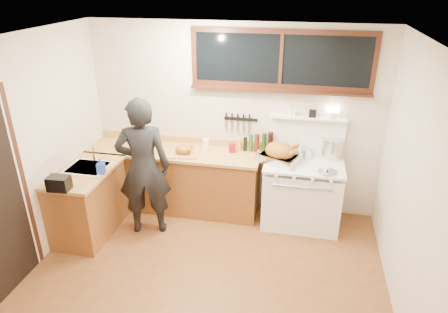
% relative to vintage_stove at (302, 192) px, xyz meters
% --- Properties ---
extents(ground_plane, '(4.00, 3.50, 0.02)m').
position_rel_vintage_stove_xyz_m(ground_plane, '(-1.00, -1.41, -0.48)').
color(ground_plane, brown).
extents(room_shell, '(4.10, 3.60, 2.65)m').
position_rel_vintage_stove_xyz_m(room_shell, '(-1.00, -1.41, 1.18)').
color(room_shell, beige).
rests_on(room_shell, ground).
extents(counter_back, '(2.44, 0.64, 1.00)m').
position_rel_vintage_stove_xyz_m(counter_back, '(-1.80, 0.04, -0.01)').
color(counter_back, brown).
rests_on(counter_back, ground).
extents(counter_left, '(0.64, 1.09, 0.90)m').
position_rel_vintage_stove_xyz_m(counter_left, '(-2.70, -0.79, -0.01)').
color(counter_left, brown).
rests_on(counter_left, ground).
extents(sink_unit, '(0.50, 0.45, 0.37)m').
position_rel_vintage_stove_xyz_m(sink_unit, '(-2.68, -0.71, 0.38)').
color(sink_unit, white).
rests_on(sink_unit, counter_left).
extents(vintage_stove, '(1.02, 0.74, 1.58)m').
position_rel_vintage_stove_xyz_m(vintage_stove, '(0.00, 0.00, 0.00)').
color(vintage_stove, white).
rests_on(vintage_stove, ground).
extents(back_window, '(2.32, 0.13, 0.77)m').
position_rel_vintage_stove_xyz_m(back_window, '(-0.40, 0.31, 1.60)').
color(back_window, black).
rests_on(back_window, room_shell).
extents(knife_strip, '(0.46, 0.03, 0.28)m').
position_rel_vintage_stove_xyz_m(knife_strip, '(-0.92, 0.32, 0.84)').
color(knife_strip, black).
rests_on(knife_strip, room_shell).
extents(man, '(0.76, 0.61, 1.83)m').
position_rel_vintage_stove_xyz_m(man, '(-1.98, -0.60, 0.45)').
color(man, black).
rests_on(man, ground).
extents(soap_bottle, '(0.11, 0.11, 0.20)m').
position_rel_vintage_stove_xyz_m(soap_bottle, '(-2.43, -0.82, 0.53)').
color(soap_bottle, '#2444B6').
rests_on(soap_bottle, counter_left).
extents(toaster, '(0.25, 0.18, 0.17)m').
position_rel_vintage_stove_xyz_m(toaster, '(-2.70, -1.29, 0.52)').
color(toaster, black).
rests_on(toaster, counter_left).
extents(cutting_board, '(0.45, 0.36, 0.14)m').
position_rel_vintage_stove_xyz_m(cutting_board, '(-1.61, -0.08, 0.49)').
color(cutting_board, '#B68948').
rests_on(cutting_board, counter_back).
extents(roast_turkey, '(0.61, 0.55, 0.26)m').
position_rel_vintage_stove_xyz_m(roast_turkey, '(-0.32, -0.02, 0.54)').
color(roast_turkey, silver).
rests_on(roast_turkey, vintage_stove).
extents(stockpot, '(0.34, 0.34, 0.27)m').
position_rel_vintage_stove_xyz_m(stockpot, '(0.35, 0.24, 0.57)').
color(stockpot, silver).
rests_on(stockpot, vintage_stove).
extents(saucepan, '(0.19, 0.30, 0.12)m').
position_rel_vintage_stove_xyz_m(saucepan, '(0.02, 0.18, 0.50)').
color(saucepan, silver).
rests_on(saucepan, vintage_stove).
extents(pot_lid, '(0.28, 0.28, 0.04)m').
position_rel_vintage_stove_xyz_m(pot_lid, '(0.28, -0.24, 0.45)').
color(pot_lid, silver).
rests_on(pot_lid, vintage_stove).
extents(coffee_tin, '(0.10, 0.09, 0.13)m').
position_rel_vintage_stove_xyz_m(coffee_tin, '(-0.98, 0.14, 0.50)').
color(coffee_tin, maroon).
rests_on(coffee_tin, counter_back).
extents(pitcher, '(0.11, 0.11, 0.16)m').
position_rel_vintage_stove_xyz_m(pitcher, '(-1.35, 0.12, 0.51)').
color(pitcher, white).
rests_on(pitcher, counter_back).
extents(bottle_cluster, '(0.50, 0.07, 0.30)m').
position_rel_vintage_stove_xyz_m(bottle_cluster, '(-0.64, 0.22, 0.56)').
color(bottle_cluster, black).
rests_on(bottle_cluster, counter_back).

